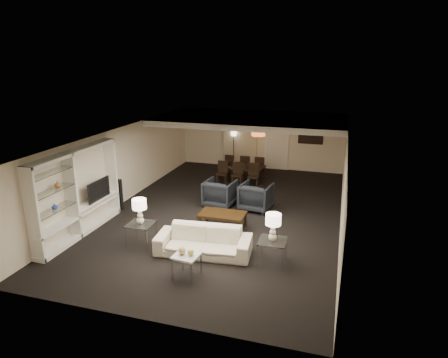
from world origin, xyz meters
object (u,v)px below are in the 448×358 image
at_px(sofa, 204,241).
at_px(armchair_right, 256,197).
at_px(pendant_light, 258,133).
at_px(table_lamp_left, 140,212).
at_px(floor_speaker, 120,195).
at_px(chair_nl, 222,173).
at_px(vase_amber, 57,184).
at_px(chair_nr, 253,176).
at_px(chair_nm, 237,175).
at_px(coffee_table, 222,221).
at_px(dining_table, 242,174).
at_px(chair_fl, 231,165).
at_px(table_lamp_right, 273,227).
at_px(side_table_left, 141,234).
at_px(floor_lamp, 234,149).
at_px(vase_blue, 55,206).
at_px(side_table_right, 272,252).
at_px(chair_fr, 260,167).
at_px(television, 96,189).
at_px(chair_fm, 246,166).
at_px(armchair_left, 220,193).
at_px(marble_table, 187,265).

bearing_deg(sofa, armchair_right, 74.42).
distance_m(pendant_light, table_lamp_left, 6.54).
distance_m(sofa, floor_speaker, 4.05).
relative_size(sofa, chair_nl, 2.61).
xyz_separation_m(vase_amber, chair_nr, (3.62, 6.01, -1.20)).
xyz_separation_m(sofa, chair_nm, (-0.59, 5.43, 0.11)).
relative_size(coffee_table, chair_nr, 1.43).
bearing_deg(table_lamp_left, dining_table, 79.64).
relative_size(pendant_light, chair_fl, 0.58).
bearing_deg(table_lamp_right, side_table_left, 180.00).
bearing_deg(sofa, chair_nr, 84.59).
xyz_separation_m(table_lamp_left, floor_lamp, (0.28, 7.94, -0.12)).
bearing_deg(vase_blue, chair_nm, 64.07).
bearing_deg(chair_nm, side_table_right, -70.06).
bearing_deg(chair_fr, chair_nl, 46.45).
xyz_separation_m(coffee_table, vase_blue, (-3.61, -2.38, 0.91)).
bearing_deg(side_table_left, floor_speaker, 131.40).
distance_m(table_lamp_right, dining_table, 6.53).
bearing_deg(television, pendant_light, -33.90).
height_order(vase_amber, chair_fm, vase_amber).
distance_m(chair_nl, chair_nm, 0.60).
bearing_deg(chair_fm, vase_amber, 63.45).
relative_size(chair_nl, chair_fl, 1.00).
distance_m(coffee_table, floor_speaker, 3.53).
relative_size(chair_nl, chair_fr, 1.00).
distance_m(table_lamp_right, chair_nm, 5.91).
distance_m(pendant_light, floor_lamp, 2.48).
distance_m(armchair_left, vase_amber, 5.05).
bearing_deg(chair_nm, pendant_light, 50.87).
height_order(dining_table, chair_nm, chair_nm).
distance_m(vase_amber, chair_nl, 6.59).
bearing_deg(vase_blue, sofa, 12.13).
height_order(marble_table, dining_table, dining_table).
bearing_deg(coffee_table, television, -169.09).
xyz_separation_m(dining_table, chair_fl, (-0.60, 0.65, 0.15)).
bearing_deg(dining_table, chair_fl, 138.83).
relative_size(floor_speaker, chair_nr, 1.13).
bearing_deg(television, sofa, -104.29).
height_order(armchair_left, dining_table, armchair_left).
distance_m(marble_table, chair_fm, 7.86).
bearing_deg(chair_nm, marble_table, -87.76).
bearing_deg(side_table_left, floor_lamp, 88.00).
bearing_deg(dining_table, pendant_light, 20.93).
bearing_deg(marble_table, vase_blue, 174.85).
distance_m(coffee_table, table_lamp_right, 2.44).
distance_m(table_lamp_left, chair_fl, 6.77).
bearing_deg(side_table_right, armchair_left, 124.88).
bearing_deg(armchair_left, vase_amber, 57.89).
xyz_separation_m(armchair_right, floor_lamp, (-2.02, 4.64, 0.38)).
distance_m(television, chair_fr, 6.87).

